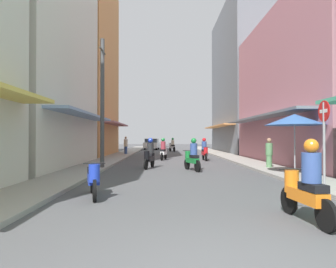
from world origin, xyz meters
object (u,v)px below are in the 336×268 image
(pedestrian_crossing, at_px, (269,154))
(street_sign_no_entry, at_px, (324,133))
(motorbike_black, at_px, (149,155))
(motorbike_white, at_px, (164,150))
(motorbike_red, at_px, (205,150))
(motorbike_orange, at_px, (306,185))
(vendor_umbrella, at_px, (295,120))
(motorbike_green, at_px, (192,156))
(motorbike_blue, at_px, (93,179))
(parked_car, at_px, (152,144))
(utility_pole, at_px, (102,103))
(pedestrian_foreground, at_px, (126,146))
(motorbike_silver, at_px, (172,145))

(pedestrian_crossing, relative_size, street_sign_no_entry, 0.60)
(motorbike_black, bearing_deg, motorbike_white, 82.77)
(motorbike_red, relative_size, pedestrian_crossing, 1.15)
(motorbike_black, bearing_deg, motorbike_orange, -70.91)
(motorbike_orange, bearing_deg, vendor_umbrella, 67.81)
(vendor_umbrella, bearing_deg, motorbike_green, 148.12)
(motorbike_red, bearing_deg, motorbike_orange, -90.60)
(motorbike_orange, bearing_deg, street_sign_no_entry, 56.30)
(motorbike_blue, relative_size, parked_car, 0.42)
(motorbike_blue, relative_size, vendor_umbrella, 0.69)
(motorbike_green, height_order, vendor_umbrella, vendor_umbrella)
(parked_car, xyz_separation_m, utility_pole, (-1.49, -24.88, 2.62))
(motorbike_red, distance_m, motorbike_green, 6.62)
(motorbike_orange, relative_size, motorbike_black, 1.02)
(motorbike_orange, height_order, parked_car, motorbike_orange)
(motorbike_white, xyz_separation_m, parked_car, (-1.58, 18.57, 0.04))
(vendor_umbrella, height_order, street_sign_no_entry, street_sign_no_entry)
(parked_car, bearing_deg, motorbike_orange, -82.87)
(pedestrian_crossing, xyz_separation_m, pedestrian_foreground, (-8.71, 12.32, 0.06))
(motorbike_red, relative_size, vendor_umbrella, 0.71)
(motorbike_silver, xyz_separation_m, pedestrian_foreground, (-4.41, -6.71, 0.14))
(motorbike_white, distance_m, vendor_umbrella, 10.87)
(motorbike_black, bearing_deg, pedestrian_foreground, 103.16)
(motorbike_green, xyz_separation_m, motorbike_silver, (-0.42, 19.49, 0.00))
(motorbike_black, xyz_separation_m, pedestrian_crossing, (6.00, -0.71, 0.08))
(parked_car, height_order, utility_pole, utility_pole)
(motorbike_orange, xyz_separation_m, street_sign_no_entry, (1.84, 2.76, 1.01))
(motorbike_white, bearing_deg, parked_car, 94.87)
(motorbike_blue, bearing_deg, utility_pole, 99.78)
(motorbike_white, distance_m, motorbike_silver, 12.59)
(motorbike_green, height_order, motorbike_silver, same)
(motorbike_green, bearing_deg, motorbike_orange, -81.45)
(motorbike_black, xyz_separation_m, pedestrian_foreground, (-2.71, 11.61, 0.14))
(motorbike_silver, bearing_deg, utility_pole, -102.08)
(motorbike_silver, bearing_deg, street_sign_no_entry, -82.01)
(street_sign_no_entry, bearing_deg, motorbike_red, 97.70)
(motorbike_red, height_order, motorbike_orange, same)
(motorbike_black, distance_m, vendor_umbrella, 7.19)
(motorbike_silver, bearing_deg, motorbike_red, -81.74)
(motorbike_green, height_order, pedestrian_foreground, pedestrian_foreground)
(pedestrian_crossing, bearing_deg, street_sign_no_entry, -96.42)
(parked_car, bearing_deg, street_sign_no_entry, -78.99)
(motorbike_blue, bearing_deg, motorbike_white, 81.99)
(motorbike_green, distance_m, motorbike_white, 7.07)
(utility_pole, bearing_deg, motorbike_green, -7.89)
(motorbike_red, height_order, street_sign_no_entry, street_sign_no_entry)
(motorbike_red, height_order, vendor_umbrella, vendor_umbrella)
(motorbike_blue, xyz_separation_m, utility_pole, (-1.20, 6.97, 2.85))
(motorbike_black, relative_size, vendor_umbrella, 0.70)
(motorbike_red, height_order, motorbike_white, same)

